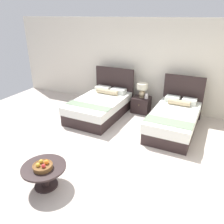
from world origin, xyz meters
TOP-DOWN VIEW (x-y plane):
  - ground_plane at (0.00, 0.00)m, footprint 10.01×9.54m
  - wall_back at (0.00, 2.97)m, footprint 10.01×0.12m
  - bed_near_window at (-1.11, 1.64)m, footprint 1.38×2.17m
  - bed_near_corner at (1.11, 1.64)m, footprint 1.19×2.15m
  - nightstand at (-0.07, 2.42)m, footprint 0.54×0.50m
  - table_lamp at (-0.07, 2.44)m, footprint 0.34×0.34m
  - vase at (0.10, 2.38)m, footprint 0.11×0.11m
  - coffee_table at (-0.56, -1.53)m, footprint 0.78×0.78m
  - fruit_bowl at (-0.53, -1.58)m, footprint 0.35×0.35m

SIDE VIEW (x-z plane):
  - ground_plane at x=0.00m, z-range -0.02..0.00m
  - nightstand at x=-0.07m, z-range 0.00..0.49m
  - bed_near_window at x=-1.11m, z-range -0.33..0.96m
  - coffee_table at x=-0.56m, z-range 0.10..0.53m
  - bed_near_corner at x=1.11m, z-range -0.32..0.95m
  - fruit_bowl at x=-0.53m, z-range 0.41..0.56m
  - vase at x=0.10m, z-range 0.49..0.64m
  - table_lamp at x=-0.07m, z-range 0.55..1.00m
  - wall_back at x=0.00m, z-range 0.00..2.79m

